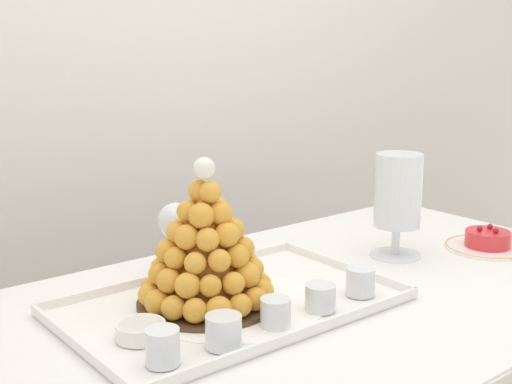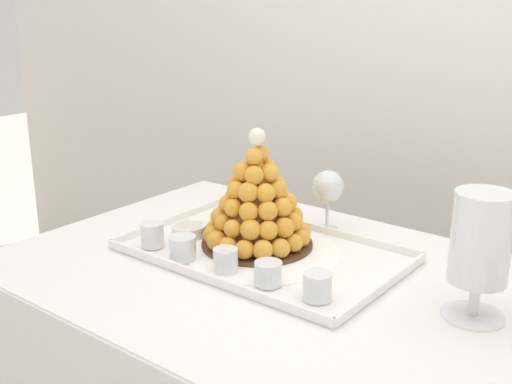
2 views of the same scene
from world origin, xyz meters
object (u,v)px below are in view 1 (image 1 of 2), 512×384
(macaron_goblet, at_px, (398,194))
(creme_brulee_ramekin, at_px, (141,330))
(dessert_cup_mid_right, at_px, (320,298))
(dessert_cup_left, at_px, (163,348))
(wine_glass, at_px, (176,223))
(dessert_cup_centre, at_px, (276,313))
(croquembouche, at_px, (206,251))
(serving_tray, at_px, (231,305))
(fruit_tart_plate, at_px, (487,242))
(dessert_cup_mid_left, at_px, (224,332))
(dessert_cup_right, at_px, (360,282))

(macaron_goblet, bearing_deg, creme_brulee_ramekin, -176.95)
(dessert_cup_mid_right, bearing_deg, dessert_cup_left, -179.48)
(wine_glass, bearing_deg, dessert_cup_centre, -94.14)
(dessert_cup_left, distance_m, dessert_cup_centre, 0.23)
(croquembouche, bearing_deg, dessert_cup_mid_right, -45.96)
(serving_tray, relative_size, fruit_tart_plate, 3.06)
(dessert_cup_mid_left, distance_m, fruit_tart_plate, 0.85)
(serving_tray, xyz_separation_m, creme_brulee_ramekin, (-0.21, -0.03, 0.02))
(dessert_cup_centre, distance_m, macaron_goblet, 0.53)
(dessert_cup_centre, distance_m, dessert_cup_mid_right, 0.11)
(macaron_goblet, relative_size, fruit_tart_plate, 1.19)
(serving_tray, relative_size, macaron_goblet, 2.57)
(dessert_cup_mid_left, height_order, creme_brulee_ramekin, dessert_cup_mid_left)
(serving_tray, height_order, creme_brulee_ramekin, creme_brulee_ramekin)
(dessert_cup_mid_right, xyz_separation_m, dessert_cup_right, (0.12, 0.01, 0.00))
(creme_brulee_ramekin, bearing_deg, dessert_cup_centre, -26.37)
(dessert_cup_right, xyz_separation_m, creme_brulee_ramekin, (-0.44, 0.10, -0.01))
(croquembouche, bearing_deg, wine_glass, 72.94)
(wine_glass, bearing_deg, macaron_goblet, -25.97)
(fruit_tart_plate, distance_m, wine_glass, 0.78)
(dessert_cup_left, xyz_separation_m, macaron_goblet, (0.73, 0.14, 0.12))
(dessert_cup_centre, relative_size, macaron_goblet, 0.22)
(serving_tray, xyz_separation_m, macaron_goblet, (0.50, 0.01, 0.15))
(dessert_cup_mid_left, bearing_deg, croquembouche, 64.05)
(dessert_cup_mid_right, bearing_deg, wine_glass, 103.24)
(serving_tray, xyz_separation_m, dessert_cup_mid_left, (-0.12, -0.14, 0.03))
(dessert_cup_mid_left, bearing_deg, serving_tray, 49.96)
(dessert_cup_left, height_order, fruit_tart_plate, dessert_cup_left)
(dessert_cup_centre, xyz_separation_m, fruit_tart_plate, (0.72, 0.04, -0.02))
(dessert_cup_left, bearing_deg, dessert_cup_mid_right, 0.52)
(dessert_cup_right, bearing_deg, dessert_cup_centre, -177.47)
(dessert_cup_centre, relative_size, creme_brulee_ramekin, 0.64)
(wine_glass, bearing_deg, dessert_cup_mid_right, -76.76)
(croquembouche, bearing_deg, serving_tray, -34.17)
(dessert_cup_left, height_order, dessert_cup_centre, dessert_cup_left)
(dessert_cup_mid_right, height_order, wine_glass, wine_glass)
(dessert_cup_centre, height_order, creme_brulee_ramekin, dessert_cup_centre)
(dessert_cup_mid_right, bearing_deg, creme_brulee_ramekin, 162.70)
(dessert_cup_mid_right, relative_size, dessert_cup_right, 1.02)
(serving_tray, bearing_deg, dessert_cup_left, -150.01)
(croquembouche, relative_size, creme_brulee_ramekin, 3.35)
(wine_glass, bearing_deg, fruit_tart_plate, -25.45)
(dessert_cup_centre, height_order, dessert_cup_right, dessert_cup_right)
(dessert_cup_mid_right, bearing_deg, dessert_cup_right, 3.12)
(macaron_goblet, bearing_deg, wine_glass, 154.03)
(croquembouche, height_order, creme_brulee_ramekin, croquembouche)
(dessert_cup_centre, relative_size, wine_glass, 0.34)
(dessert_cup_left, relative_size, dessert_cup_mid_right, 1.00)
(fruit_tart_plate, bearing_deg, dessert_cup_left, -177.62)
(fruit_tart_plate, bearing_deg, croquembouche, 171.04)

